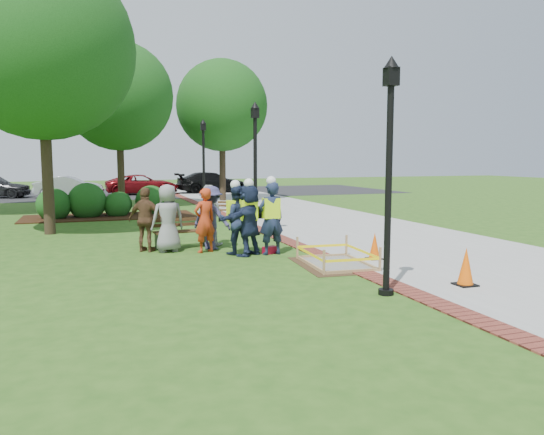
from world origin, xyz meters
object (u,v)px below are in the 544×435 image
object	(u,v)px
bench_near	(181,239)
lamp_near	(389,158)
cone_front	(466,268)
hivis_worker_a	(249,218)
hivis_worker_c	(235,218)
wet_concrete_pad	(336,255)
hivis_worker_b	(271,216)

from	to	relation	value
bench_near	lamp_near	world-z (taller)	lamp_near
cone_front	hivis_worker_a	xyz separation A→B (m)	(-3.03, 4.53, 0.61)
cone_front	hivis_worker_c	world-z (taller)	hivis_worker_c
lamp_near	wet_concrete_pad	bearing A→B (deg)	83.24
wet_concrete_pad	lamp_near	size ratio (longest dim) A/B	0.57
hivis_worker_b	hivis_worker_c	world-z (taller)	hivis_worker_b
hivis_worker_c	wet_concrete_pad	bearing A→B (deg)	-49.10
bench_near	hivis_worker_a	bearing A→B (deg)	-49.63
cone_front	hivis_worker_c	distance (m)	5.87
hivis_worker_b	hivis_worker_c	xyz separation A→B (m)	(-0.85, 0.35, -0.04)
bench_near	hivis_worker_a	size ratio (longest dim) A/B	0.79
wet_concrete_pad	cone_front	size ratio (longest dim) A/B	3.18
bench_near	lamp_near	bearing A→B (deg)	-66.78
hivis_worker_a	hivis_worker_b	distance (m)	0.58
lamp_near	hivis_worker_c	bearing A→B (deg)	107.36
cone_front	lamp_near	bearing A→B (deg)	-178.67
bench_near	hivis_worker_a	distance (m)	2.35
cone_front	hivis_worker_b	bearing A→B (deg)	118.82
hivis_worker_b	bench_near	bearing A→B (deg)	138.85
hivis_worker_a	bench_near	bearing A→B (deg)	130.37
cone_front	lamp_near	distance (m)	2.77
bench_near	hivis_worker_c	size ratio (longest dim) A/B	0.81
hivis_worker_c	cone_front	bearing A→B (deg)	-55.52
hivis_worker_a	cone_front	bearing A→B (deg)	-56.19
lamp_near	hivis_worker_b	bearing A→B (deg)	98.42
hivis_worker_a	hivis_worker_c	world-z (taller)	hivis_worker_a
hivis_worker_a	hivis_worker_b	xyz separation A→B (m)	(0.58, -0.07, 0.02)
cone_front	hivis_worker_c	size ratio (longest dim) A/B	0.40
hivis_worker_b	hivis_worker_c	size ratio (longest dim) A/B	1.05
wet_concrete_pad	bench_near	bearing A→B (deg)	130.40
bench_near	hivis_worker_c	xyz separation A→B (m)	(1.17, -1.42, 0.69)
cone_front	wet_concrete_pad	bearing A→B (deg)	118.59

